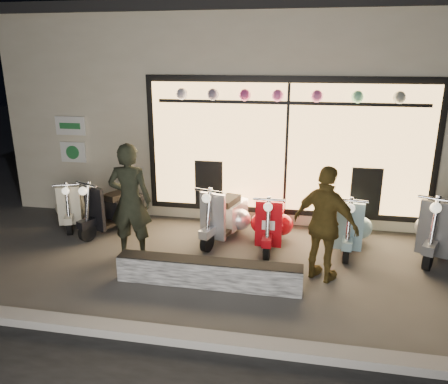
% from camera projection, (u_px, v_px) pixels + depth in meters
% --- Properties ---
extents(ground, '(40.00, 40.00, 0.00)m').
position_uv_depth(ground, '(226.00, 266.00, 6.99)').
color(ground, '#383533').
rests_on(ground, ground).
extents(kerb, '(40.00, 0.25, 0.12)m').
position_uv_depth(kerb, '(195.00, 339.00, 5.10)').
color(kerb, slate).
rests_on(kerb, ground).
extents(shop_building, '(10.20, 6.23, 4.20)m').
position_uv_depth(shop_building, '(262.00, 102.00, 11.03)').
color(shop_building, beige).
rests_on(shop_building, ground).
extents(graffiti_barrier, '(2.71, 0.28, 0.40)m').
position_uv_depth(graffiti_barrier, '(209.00, 273.00, 6.35)').
color(graffiti_barrier, black).
rests_on(graffiti_barrier, ground).
extents(scooter_silver, '(0.72, 1.46, 1.04)m').
position_uv_depth(scooter_silver, '(227.00, 215.00, 8.04)').
color(scooter_silver, black).
rests_on(scooter_silver, ground).
extents(scooter_red, '(0.45, 1.38, 1.00)m').
position_uv_depth(scooter_red, '(271.00, 221.00, 7.78)').
color(scooter_red, black).
rests_on(scooter_red, ground).
extents(scooter_black, '(0.84, 1.41, 1.03)m').
position_uv_depth(scooter_black, '(118.00, 208.00, 8.40)').
color(scooter_black, black).
rests_on(scooter_black, ground).
extents(scooter_cream, '(0.75, 1.28, 0.93)m').
position_uv_depth(scooter_cream, '(73.00, 204.00, 8.73)').
color(scooter_cream, black).
rests_on(scooter_cream, ground).
extents(scooter_blue, '(0.57, 1.44, 1.02)m').
position_uv_depth(scooter_blue, '(349.00, 223.00, 7.65)').
color(scooter_blue, black).
rests_on(scooter_blue, ground).
extents(scooter_grey, '(0.92, 1.53, 1.12)m').
position_uv_depth(scooter_grey, '(440.00, 227.00, 7.37)').
color(scooter_grey, black).
rests_on(scooter_grey, ground).
extents(man, '(0.73, 0.51, 1.92)m').
position_uv_depth(man, '(130.00, 201.00, 7.11)').
color(man, black).
rests_on(man, ground).
extents(woman, '(1.10, 0.88, 1.75)m').
position_uv_depth(woman, '(325.00, 225.00, 6.34)').
color(woman, brown).
rests_on(woman, ground).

